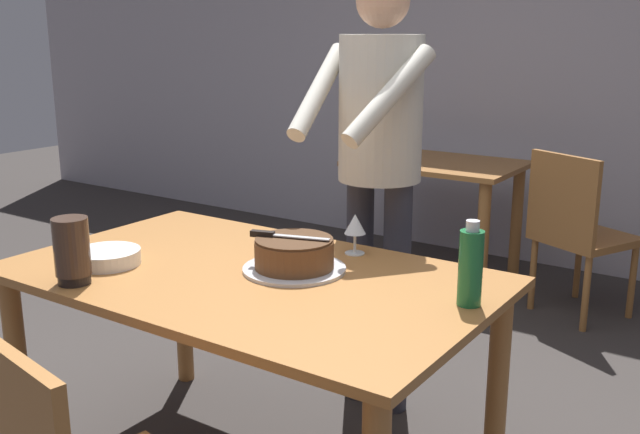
# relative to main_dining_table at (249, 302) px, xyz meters

# --- Properties ---
(back_wall) EXTENTS (10.00, 0.12, 2.70)m
(back_wall) POSITION_rel_main_dining_table_xyz_m (0.00, 3.01, 0.70)
(back_wall) COLOR #ADA8B2
(back_wall) RESTS_ON ground_plane
(main_dining_table) EXTENTS (1.58, 0.95, 0.75)m
(main_dining_table) POSITION_rel_main_dining_table_xyz_m (0.00, 0.00, 0.00)
(main_dining_table) COLOR #9E6633
(main_dining_table) RESTS_ON ground_plane
(cake_on_platter) EXTENTS (0.34, 0.34, 0.11)m
(cake_on_platter) POSITION_rel_main_dining_table_xyz_m (0.11, 0.10, 0.16)
(cake_on_platter) COLOR silver
(cake_on_platter) RESTS_ON main_dining_table
(cake_knife) EXTENTS (0.26, 0.10, 0.02)m
(cake_knife) POSITION_rel_main_dining_table_xyz_m (0.05, 0.08, 0.22)
(cake_knife) COLOR silver
(cake_knife) RESTS_ON cake_on_platter
(plate_stack) EXTENTS (0.22, 0.22, 0.05)m
(plate_stack) POSITION_rel_main_dining_table_xyz_m (-0.45, -0.20, 0.13)
(plate_stack) COLOR white
(plate_stack) RESTS_ON main_dining_table
(wine_glass_near) EXTENTS (0.08, 0.08, 0.14)m
(wine_glass_near) POSITION_rel_main_dining_table_xyz_m (0.18, 0.37, 0.21)
(wine_glass_near) COLOR silver
(wine_glass_near) RESTS_ON main_dining_table
(water_bottle) EXTENTS (0.07, 0.07, 0.25)m
(water_bottle) POSITION_rel_main_dining_table_xyz_m (0.71, 0.13, 0.22)
(water_bottle) COLOR #1E6B38
(water_bottle) RESTS_ON main_dining_table
(hurricane_lamp) EXTENTS (0.11, 0.11, 0.21)m
(hurricane_lamp) POSITION_rel_main_dining_table_xyz_m (-0.38, -0.39, 0.21)
(hurricane_lamp) COLOR black
(hurricane_lamp) RESTS_ON main_dining_table
(person_cutting_cake) EXTENTS (0.47, 0.56, 1.72)m
(person_cutting_cake) POSITION_rel_main_dining_table_xyz_m (0.09, 0.69, 0.43)
(person_cutting_cake) COLOR #2D2D38
(person_cutting_cake) RESTS_ON ground_plane
(background_table) EXTENTS (1.00, 0.70, 0.74)m
(background_table) POSITION_rel_main_dining_table_xyz_m (-0.42, 2.31, -0.07)
(background_table) COLOR #9E6633
(background_table) RESTS_ON ground_plane
(background_chair_0) EXTENTS (0.59, 0.59, 0.90)m
(background_chair_0) POSITION_rel_main_dining_table_xyz_m (0.49, 2.12, -0.15)
(background_chair_0) COLOR #9E6633
(background_chair_0) RESTS_ON ground_plane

